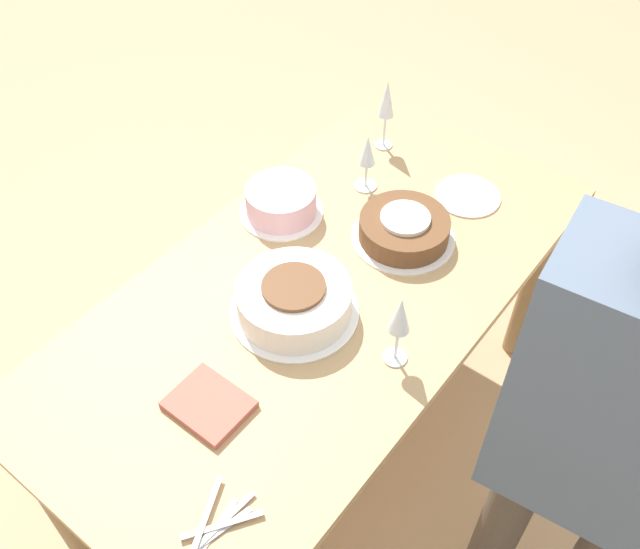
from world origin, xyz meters
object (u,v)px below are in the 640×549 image
Objects in this scene: cake_front_chocolate at (404,229)px; wine_glass_extra at (400,318)px; cake_back_decorated at (281,202)px; wine_glass_far at (387,102)px; wine_glass_near at (367,154)px; person_cutting at (606,441)px; cake_center_white at (294,300)px.

wine_glass_extra is at bearing -149.29° from cake_front_chocolate.
wine_glass_far is (0.44, -0.05, 0.12)m from cake_back_decorated.
wine_glass_far is at bearing 19.81° from wine_glass_near.
cake_front_chocolate is 1.24× the size of wine_glass_far.
wine_glass_near is 1.04m from person_cutting.
cake_center_white is 1.53× the size of wine_glass_extra.
cake_center_white is 0.78m from person_cutting.
wine_glass_far is 1.09× the size of wine_glass_extra.
cake_back_decorated is at bearing 45.00° from cake_center_white.
cake_front_chocolate is at bearing -10.12° from cake_center_white.
wine_glass_near is at bearing -26.37° from cake_back_decorated.
wine_glass_far reaches higher than wine_glass_extra.
cake_center_white is at bearing -135.00° from cake_back_decorated.
cake_front_chocolate is at bearing -35.04° from person_cutting.
wine_glass_extra is (0.04, -0.28, 0.10)m from cake_center_white.
wine_glass_extra is (-0.47, -0.42, 0.03)m from wine_glass_near.
cake_back_decorated is 1.32× the size of wine_glass_near.
person_cutting is (-0.70, -0.98, 0.01)m from wine_glass_far.
person_cutting is at bearing -118.76° from wine_glass_near.
wine_glass_extra reaches higher than cake_front_chocolate.
cake_center_white reaches higher than cake_back_decorated.
person_cutting is (-0.25, -1.03, 0.13)m from cake_back_decorated.
cake_center_white is at bearing -5.60° from person_cutting.
wine_glass_extra is at bearing -9.55° from person_cutting.
person_cutting is (-0.03, -0.49, 0.02)m from wine_glass_extra.
cake_back_decorated reaches higher than cake_front_chocolate.
wine_glass_extra is 0.14× the size of person_cutting.
wine_glass_far reaches higher than wine_glass_near.
wine_glass_far reaches higher than cake_center_white.
wine_glass_far is (0.71, 0.21, 0.12)m from cake_center_white.
wine_glass_extra is (-0.23, -0.54, 0.11)m from cake_back_decorated.
cake_front_chocolate is 1.35× the size of wine_glass_extra.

